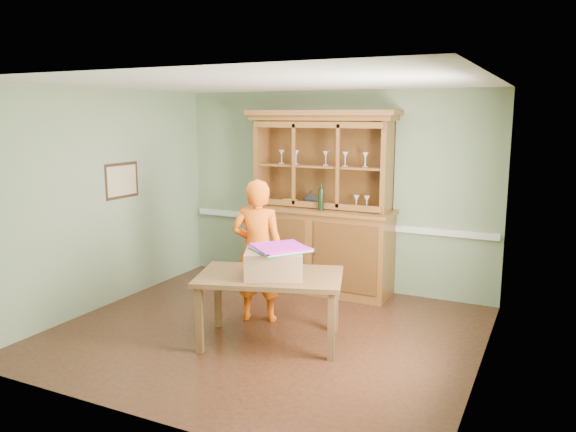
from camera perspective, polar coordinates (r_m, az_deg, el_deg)
The scene contains 14 objects.
floor at distance 6.35m, azimuth -2.30°, elevation -11.74°, with size 4.50×4.50×0.00m, color #4F2B19.
ceiling at distance 5.90m, azimuth -2.49°, elevation 13.36°, with size 4.50×4.50×0.00m, color white.
wall_back at distance 7.78m, azimuth 4.62°, elevation 2.61°, with size 4.50×4.50×0.00m, color gray.
wall_left at distance 7.31m, azimuth -18.11°, elevation 1.65°, with size 4.00×4.00×0.00m, color gray.
wall_right at distance 5.31m, azimuth 19.50°, elevation -1.50°, with size 4.00×4.00×0.00m, color gray.
wall_front at distance 4.36m, azimuth -14.98°, elevation -3.71°, with size 4.50×4.50×0.00m, color gray.
chair_rail at distance 7.83m, azimuth 4.51°, elevation -0.68°, with size 4.41×0.05×0.08m, color white.
framed_map at distance 7.49m, azimuth -16.49°, elevation 3.47°, with size 0.03×0.60×0.46m.
window_panel at distance 5.00m, azimuth 18.96°, elevation -0.43°, with size 0.03×0.96×1.36m.
china_hutch at distance 7.64m, azimuth 3.19°, elevation -1.30°, with size 2.08×0.69×2.44m.
dining_table at distance 5.89m, azimuth -1.83°, elevation -6.76°, with size 1.69×1.31×0.74m.
cardboard_box at distance 5.76m, azimuth -1.43°, elevation -4.84°, with size 0.58×0.47×0.27m, color tan.
kite_stack at distance 5.74m, azimuth -0.85°, elevation -3.26°, with size 0.70×0.70×0.04m.
person at distance 6.50m, azimuth -3.09°, elevation -3.54°, with size 0.61×0.40×1.66m, color #FF6510.
Camera 1 is at (2.80, -5.18, 2.37)m, focal length 35.00 mm.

